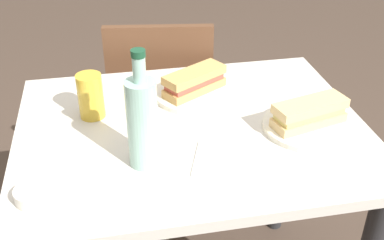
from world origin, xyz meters
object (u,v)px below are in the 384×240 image
(plate_far, at_px, (194,94))
(olive_bowl, at_px, (34,194))
(beer_glass, at_px, (91,96))
(dining_table, at_px, (192,166))
(knife_far, at_px, (181,86))
(chair_far, at_px, (162,104))
(knife_near, at_px, (293,114))
(water_bottle, at_px, (142,121))
(baguette_sandwich_near, at_px, (309,113))
(plate_near, at_px, (307,126))
(baguette_sandwich_far, at_px, (194,81))

(plate_far, distance_m, olive_bowl, 0.58)
(plate_far, bearing_deg, beer_glass, -168.78)
(dining_table, xyz_separation_m, beer_glass, (-0.26, 0.11, 0.20))
(plate_far, bearing_deg, knife_far, 132.64)
(chair_far, height_order, plate_far, chair_far)
(beer_glass, bearing_deg, dining_table, -22.08)
(knife_near, distance_m, water_bottle, 0.45)
(knife_far, relative_size, water_bottle, 0.47)
(knife_near, relative_size, water_bottle, 0.59)
(plate_far, bearing_deg, olive_bowl, -137.87)
(dining_table, xyz_separation_m, olive_bowl, (-0.39, -0.23, 0.15))
(baguette_sandwich_near, distance_m, water_bottle, 0.46)
(plate_near, distance_m, baguette_sandwich_near, 0.04)
(beer_glass, height_order, olive_bowl, beer_glass)
(knife_near, xyz_separation_m, olive_bowl, (-0.67, -0.20, -0.00))
(dining_table, height_order, water_bottle, water_bottle)
(knife_near, distance_m, olive_bowl, 0.70)
(knife_near, height_order, baguette_sandwich_far, baguette_sandwich_far)
(chair_far, bearing_deg, water_bottle, -100.49)
(baguette_sandwich_far, xyz_separation_m, water_bottle, (-0.18, -0.30, 0.07))
(beer_glass, bearing_deg, baguette_sandwich_near, -17.35)
(baguette_sandwich_near, height_order, baguette_sandwich_far, same)
(chair_far, relative_size, baguette_sandwich_far, 4.13)
(plate_near, height_order, beer_glass, beer_glass)
(plate_far, xyz_separation_m, baguette_sandwich_far, (-0.00, 0.00, 0.04))
(plate_near, xyz_separation_m, baguette_sandwich_near, (-0.00, 0.00, 0.04))
(baguette_sandwich_far, xyz_separation_m, knife_far, (-0.04, 0.04, -0.03))
(baguette_sandwich_near, distance_m, plate_far, 0.36)
(olive_bowl, bearing_deg, knife_far, 47.25)
(dining_table, distance_m, plate_near, 0.34)
(plate_far, height_order, knife_far, knife_far)
(knife_near, relative_size, knife_far, 1.24)
(dining_table, bearing_deg, plate_far, 76.53)
(dining_table, height_order, chair_far, chair_far)
(baguette_sandwich_near, distance_m, olive_bowl, 0.71)
(dining_table, distance_m, chair_far, 0.57)
(knife_near, bearing_deg, olive_bowl, -163.05)
(chair_far, relative_size, baguette_sandwich_near, 3.98)
(beer_glass, bearing_deg, plate_far, 11.22)
(chair_far, distance_m, knife_far, 0.45)
(chair_far, bearing_deg, knife_far, -87.28)
(knife_near, relative_size, beer_glass, 1.36)
(dining_table, height_order, knife_far, knife_far)
(olive_bowl, bearing_deg, chair_far, 64.23)
(plate_far, relative_size, beer_glass, 1.91)
(chair_far, relative_size, plate_far, 3.50)
(plate_near, bearing_deg, olive_bowl, -167.36)
(baguette_sandwich_near, xyz_separation_m, water_bottle, (-0.44, -0.07, 0.07))
(water_bottle, bearing_deg, knife_far, 66.81)
(chair_far, xyz_separation_m, plate_far, (0.05, -0.40, 0.26))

